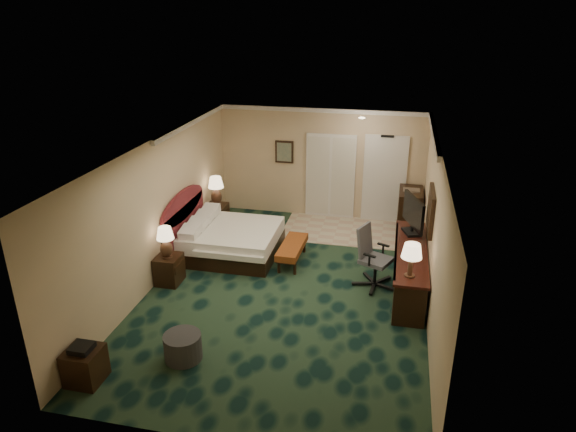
% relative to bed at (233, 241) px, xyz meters
% --- Properties ---
extents(floor, '(5.00, 7.50, 0.00)m').
position_rel_bed_xyz_m(floor, '(1.46, -1.18, -0.30)').
color(floor, black).
rests_on(floor, ground).
extents(ceiling, '(5.00, 7.50, 0.00)m').
position_rel_bed_xyz_m(ceiling, '(1.46, -1.18, 2.40)').
color(ceiling, white).
rests_on(ceiling, wall_back).
extents(wall_back, '(5.00, 0.00, 2.70)m').
position_rel_bed_xyz_m(wall_back, '(1.46, 2.57, 1.05)').
color(wall_back, tan).
rests_on(wall_back, ground).
extents(wall_front, '(5.00, 0.00, 2.70)m').
position_rel_bed_xyz_m(wall_front, '(1.46, -4.93, 1.05)').
color(wall_front, tan).
rests_on(wall_front, ground).
extents(wall_left, '(0.00, 7.50, 2.70)m').
position_rel_bed_xyz_m(wall_left, '(-1.04, -1.18, 1.05)').
color(wall_left, tan).
rests_on(wall_left, ground).
extents(wall_right, '(0.00, 7.50, 2.70)m').
position_rel_bed_xyz_m(wall_right, '(3.96, -1.18, 1.05)').
color(wall_right, tan).
rests_on(wall_right, ground).
extents(crown_molding, '(5.00, 7.50, 0.10)m').
position_rel_bed_xyz_m(crown_molding, '(1.46, -1.18, 2.35)').
color(crown_molding, silver).
rests_on(crown_molding, wall_back).
extents(tile_patch, '(3.20, 1.70, 0.01)m').
position_rel_bed_xyz_m(tile_patch, '(2.36, 1.72, -0.29)').
color(tile_patch, beige).
rests_on(tile_patch, ground).
extents(headboard, '(0.12, 2.00, 1.40)m').
position_rel_bed_xyz_m(headboard, '(-0.98, -0.18, 0.40)').
color(headboard, '#551923').
rests_on(headboard, ground).
extents(entry_door, '(1.02, 0.06, 2.18)m').
position_rel_bed_xyz_m(entry_door, '(3.01, 2.54, 0.75)').
color(entry_door, silver).
rests_on(entry_door, ground).
extents(closet_doors, '(1.20, 0.06, 2.10)m').
position_rel_bed_xyz_m(closet_doors, '(1.71, 2.53, 0.75)').
color(closet_doors, beige).
rests_on(closet_doors, ground).
extents(wall_art, '(0.45, 0.06, 0.55)m').
position_rel_bed_xyz_m(wall_art, '(0.56, 2.53, 1.30)').
color(wall_art, '#4F6359').
rests_on(wall_art, wall_back).
extents(wall_mirror, '(0.05, 0.95, 0.75)m').
position_rel_bed_xyz_m(wall_mirror, '(3.92, -0.58, 1.25)').
color(wall_mirror, white).
rests_on(wall_mirror, wall_right).
extents(bed, '(1.89, 1.75, 0.60)m').
position_rel_bed_xyz_m(bed, '(0.00, 0.00, 0.00)').
color(bed, white).
rests_on(bed, ground).
extents(nightstand_near, '(0.44, 0.51, 0.55)m').
position_rel_bed_xyz_m(nightstand_near, '(-0.80, -1.42, -0.02)').
color(nightstand_near, black).
rests_on(nightstand_near, ground).
extents(nightstand_far, '(0.47, 0.54, 0.59)m').
position_rel_bed_xyz_m(nightstand_far, '(-0.79, 1.22, -0.00)').
color(nightstand_far, black).
rests_on(nightstand_far, ground).
extents(lamp_near, '(0.34, 0.34, 0.61)m').
position_rel_bed_xyz_m(lamp_near, '(-0.80, -1.45, 0.56)').
color(lamp_near, black).
rests_on(lamp_near, nightstand_near).
extents(lamp_far, '(0.43, 0.43, 0.68)m').
position_rel_bed_xyz_m(lamp_far, '(-0.78, 1.27, 0.63)').
color(lamp_far, black).
rests_on(lamp_far, nightstand_far).
extents(bed_bench, '(0.46, 1.23, 0.41)m').
position_rel_bed_xyz_m(bed_bench, '(1.31, -0.10, -0.09)').
color(bed_bench, '#662F10').
rests_on(bed_bench, ground).
extents(ottoman, '(0.74, 0.74, 0.40)m').
position_rel_bed_xyz_m(ottoman, '(0.36, -3.51, -0.10)').
color(ottoman, '#2A292C').
rests_on(ottoman, ground).
extents(side_table, '(0.48, 0.48, 0.51)m').
position_rel_bed_xyz_m(side_table, '(-0.77, -4.27, -0.04)').
color(side_table, black).
rests_on(side_table, ground).
extents(desk, '(0.59, 2.72, 0.78)m').
position_rel_bed_xyz_m(desk, '(3.64, -0.65, 0.09)').
color(desk, black).
rests_on(desk, ground).
extents(tv, '(0.40, 0.93, 0.75)m').
position_rel_bed_xyz_m(tv, '(3.65, 0.11, 0.86)').
color(tv, black).
rests_on(tv, desk).
extents(desk_lamp, '(0.37, 0.37, 0.59)m').
position_rel_bed_xyz_m(desk_lamp, '(3.61, -1.67, 0.78)').
color(desk_lamp, black).
rests_on(desk_lamp, desk).
extents(desk_chair, '(0.88, 0.86, 1.17)m').
position_rel_bed_xyz_m(desk_chair, '(3.03, -0.72, 0.29)').
color(desk_chair, '#545359').
rests_on(desk_chair, ground).
extents(minibar, '(0.53, 0.95, 1.00)m').
position_rel_bed_xyz_m(minibar, '(3.64, 2.02, 0.20)').
color(minibar, black).
rests_on(minibar, ground).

